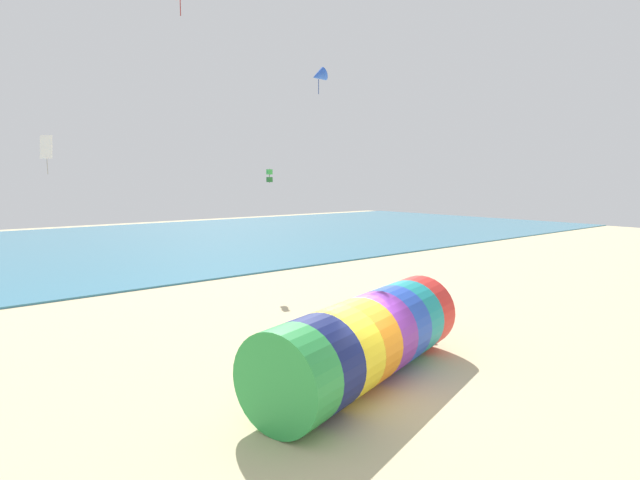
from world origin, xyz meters
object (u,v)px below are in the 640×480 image
object	(u,v)px
giant_inflatable_tube	(365,339)
kite_white_diamond	(46,148)
kite_handler	(417,310)
kite_blue_delta	(319,76)
kite_green_box	(269,176)

from	to	relation	value
giant_inflatable_tube	kite_white_diamond	size ratio (longest dim) A/B	4.91
kite_handler	kite_white_diamond	size ratio (longest dim) A/B	0.94
kite_blue_delta	kite_white_diamond	size ratio (longest dim) A/B	0.69
kite_white_diamond	kite_green_box	bearing A→B (deg)	-6.51
giant_inflatable_tube	kite_blue_delta	bearing A→B (deg)	59.21
kite_green_box	kite_white_diamond	distance (m)	11.12
kite_green_box	kite_white_diamond	size ratio (longest dim) A/B	0.44
kite_handler	kite_white_diamond	xyz separation A→B (m)	(-9.92, 12.96, 6.40)
kite_blue_delta	kite_white_diamond	distance (m)	12.50
kite_green_box	giant_inflatable_tube	bearing A→B (deg)	-113.53
kite_white_diamond	giant_inflatable_tube	bearing A→B (deg)	-71.90
kite_green_box	kite_white_diamond	bearing A→B (deg)	173.49
giant_inflatable_tube	kite_blue_delta	distance (m)	12.81
giant_inflatable_tube	kite_white_diamond	xyz separation A→B (m)	(-4.95, 15.13, 5.99)
kite_handler	giant_inflatable_tube	bearing A→B (deg)	-156.34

